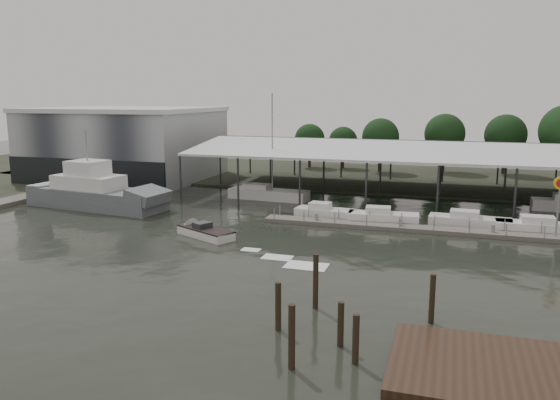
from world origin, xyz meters
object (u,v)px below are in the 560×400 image
(white_sailboat, at_px, (267,194))
(shell_fuel_sign, at_px, (559,196))
(speedboat_underway, at_px, (202,232))
(grey_trawler, at_px, (97,194))

(white_sailboat, bearing_deg, shell_fuel_sign, -15.39)
(white_sailboat, xyz_separation_m, speedboat_underway, (0.14, -18.24, -0.25))
(shell_fuel_sign, xyz_separation_m, grey_trawler, (-45.95, 0.14, -2.35))
(grey_trawler, height_order, white_sailboat, white_sailboat)
(grey_trawler, bearing_deg, shell_fuel_sign, 6.76)
(grey_trawler, distance_m, white_sailboat, 19.39)
(grey_trawler, bearing_deg, white_sailboat, 39.71)
(shell_fuel_sign, distance_m, speedboat_underway, 30.70)
(white_sailboat, height_order, speedboat_underway, white_sailboat)
(shell_fuel_sign, height_order, grey_trawler, grey_trawler)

